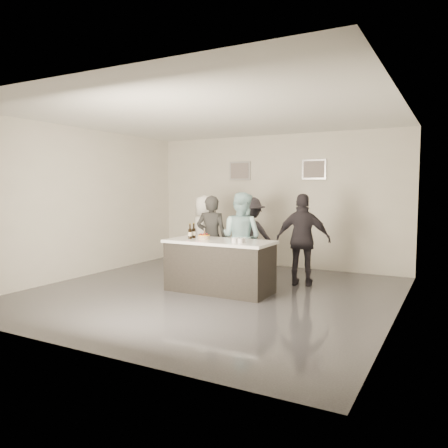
{
  "coord_description": "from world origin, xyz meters",
  "views": [
    {
      "loc": [
        3.71,
        -6.38,
        1.8
      ],
      "look_at": [
        0.0,
        0.5,
        1.15
      ],
      "focal_mm": 35.0,
      "sensor_mm": 36.0,
      "label": 1
    }
  ],
  "objects_px": {
    "beer_bottle_b": "(190,231)",
    "person_main_blue": "(241,238)",
    "bar_counter": "(220,266)",
    "beer_bottle_a": "(194,231)",
    "person_guest_left": "(205,235)",
    "person_guest_right": "(303,240)",
    "person_guest_back": "(251,236)",
    "person_main_black": "(212,238)",
    "cake": "(204,237)"
  },
  "relations": [
    {
      "from": "beer_bottle_b",
      "to": "person_guest_left",
      "type": "xyz_separation_m",
      "value": [
        -0.41,
        1.21,
        -0.21
      ]
    },
    {
      "from": "person_guest_left",
      "to": "person_guest_back",
      "type": "distance_m",
      "value": 0.95
    },
    {
      "from": "bar_counter",
      "to": "person_main_black",
      "type": "bearing_deg",
      "value": 127.88
    },
    {
      "from": "beer_bottle_a",
      "to": "bar_counter",
      "type": "bearing_deg",
      "value": -6.3
    },
    {
      "from": "cake",
      "to": "beer_bottle_b",
      "type": "height_order",
      "value": "beer_bottle_b"
    },
    {
      "from": "person_guest_right",
      "to": "person_guest_back",
      "type": "distance_m",
      "value": 1.39
    },
    {
      "from": "person_main_blue",
      "to": "person_guest_right",
      "type": "bearing_deg",
      "value": -157.86
    },
    {
      "from": "beer_bottle_b",
      "to": "person_guest_right",
      "type": "bearing_deg",
      "value": 36.64
    },
    {
      "from": "bar_counter",
      "to": "person_main_blue",
      "type": "bearing_deg",
      "value": 90.05
    },
    {
      "from": "person_main_blue",
      "to": "person_guest_right",
      "type": "height_order",
      "value": "person_main_blue"
    },
    {
      "from": "cake",
      "to": "person_main_blue",
      "type": "relative_size",
      "value": 0.12
    },
    {
      "from": "beer_bottle_b",
      "to": "person_guest_back",
      "type": "xyz_separation_m",
      "value": [
        0.37,
        1.76,
        -0.23
      ]
    },
    {
      "from": "bar_counter",
      "to": "beer_bottle_a",
      "type": "relative_size",
      "value": 7.15
    },
    {
      "from": "beer_bottle_b",
      "to": "person_main_blue",
      "type": "distance_m",
      "value": 1.09
    },
    {
      "from": "beer_bottle_b",
      "to": "person_main_blue",
      "type": "height_order",
      "value": "person_main_blue"
    },
    {
      "from": "bar_counter",
      "to": "person_guest_left",
      "type": "distance_m",
      "value": 1.54
    },
    {
      "from": "person_guest_right",
      "to": "beer_bottle_a",
      "type": "bearing_deg",
      "value": 22.41
    },
    {
      "from": "person_guest_right",
      "to": "person_guest_back",
      "type": "xyz_separation_m",
      "value": [
        -1.29,
        0.52,
        -0.05
      ]
    },
    {
      "from": "person_main_blue",
      "to": "person_guest_left",
      "type": "height_order",
      "value": "person_main_blue"
    },
    {
      "from": "person_main_black",
      "to": "beer_bottle_b",
      "type": "bearing_deg",
      "value": 76.99
    },
    {
      "from": "person_main_blue",
      "to": "beer_bottle_a",
      "type": "bearing_deg",
      "value": 60.97
    },
    {
      "from": "beer_bottle_b",
      "to": "person_main_black",
      "type": "relative_size",
      "value": 0.16
    },
    {
      "from": "person_main_black",
      "to": "person_main_blue",
      "type": "bearing_deg",
      "value": 170.2
    },
    {
      "from": "person_main_black",
      "to": "person_guest_left",
      "type": "distance_m",
      "value": 0.51
    },
    {
      "from": "bar_counter",
      "to": "beer_bottle_b",
      "type": "xyz_separation_m",
      "value": [
        -0.56,
        -0.07,
        0.58
      ]
    },
    {
      "from": "person_guest_back",
      "to": "person_main_blue",
      "type": "bearing_deg",
      "value": 93.99
    },
    {
      "from": "bar_counter",
      "to": "person_main_black",
      "type": "height_order",
      "value": "person_main_black"
    },
    {
      "from": "beer_bottle_b",
      "to": "person_guest_left",
      "type": "bearing_deg",
      "value": 108.71
    },
    {
      "from": "person_guest_left",
      "to": "person_guest_right",
      "type": "bearing_deg",
      "value": -163.75
    },
    {
      "from": "cake",
      "to": "beer_bottle_a",
      "type": "height_order",
      "value": "beer_bottle_a"
    },
    {
      "from": "beer_bottle_a",
      "to": "person_guest_right",
      "type": "bearing_deg",
      "value": 33.45
    },
    {
      "from": "beer_bottle_b",
      "to": "person_guest_right",
      "type": "xyz_separation_m",
      "value": [
        1.67,
        1.24,
        -0.18
      ]
    },
    {
      "from": "bar_counter",
      "to": "beer_bottle_a",
      "type": "bearing_deg",
      "value": 173.7
    },
    {
      "from": "cake",
      "to": "bar_counter",
      "type": "bearing_deg",
      "value": 6.0
    },
    {
      "from": "bar_counter",
      "to": "person_guest_left",
      "type": "bearing_deg",
      "value": 130.25
    },
    {
      "from": "beer_bottle_b",
      "to": "person_guest_left",
      "type": "height_order",
      "value": "person_guest_left"
    },
    {
      "from": "cake",
      "to": "person_main_black",
      "type": "bearing_deg",
      "value": 111.01
    },
    {
      "from": "beer_bottle_b",
      "to": "person_main_black",
      "type": "xyz_separation_m",
      "value": [
        -0.05,
        0.85,
        -0.2
      ]
    },
    {
      "from": "beer_bottle_b",
      "to": "person_main_black",
      "type": "bearing_deg",
      "value": 93.49
    },
    {
      "from": "beer_bottle_a",
      "to": "person_main_blue",
      "type": "relative_size",
      "value": 0.15
    },
    {
      "from": "person_guest_right",
      "to": "person_guest_back",
      "type": "bearing_deg",
      "value": -32.8
    },
    {
      "from": "person_main_blue",
      "to": "person_guest_back",
      "type": "relative_size",
      "value": 1.07
    },
    {
      "from": "person_main_black",
      "to": "person_guest_right",
      "type": "relative_size",
      "value": 0.97
    },
    {
      "from": "person_guest_left",
      "to": "person_guest_back",
      "type": "xyz_separation_m",
      "value": [
        0.79,
        0.54,
        -0.02
      ]
    },
    {
      "from": "person_main_black",
      "to": "bar_counter",
      "type": "bearing_deg",
      "value": 111.38
    },
    {
      "from": "bar_counter",
      "to": "cake",
      "type": "bearing_deg",
      "value": -174.0
    },
    {
      "from": "bar_counter",
      "to": "person_guest_back",
      "type": "bearing_deg",
      "value": 96.16
    },
    {
      "from": "cake",
      "to": "person_guest_back",
      "type": "relative_size",
      "value": 0.13
    },
    {
      "from": "person_main_black",
      "to": "person_guest_back",
      "type": "distance_m",
      "value": 1.0
    },
    {
      "from": "person_guest_right",
      "to": "person_main_blue",
      "type": "bearing_deg",
      "value": 4.76
    }
  ]
}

